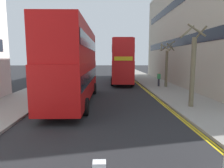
{
  "coord_description": "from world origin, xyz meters",
  "views": [
    {
      "loc": [
        0.15,
        -0.48,
        3.35
      ],
      "look_at": [
        0.5,
        11.0,
        1.8
      ],
      "focal_mm": 30.95,
      "sensor_mm": 36.0,
      "label": 1
    }
  ],
  "objects": [
    {
      "name": "sidewalk_left",
      "position": [
        -6.5,
        16.0,
        0.07
      ],
      "size": [
        4.0,
        80.0,
        0.14
      ],
      "primitive_type": "cube",
      "color": "gray",
      "rests_on": "ground"
    },
    {
      "name": "street_tree_near",
      "position": [
        6.88,
        20.91,
        2.69
      ],
      "size": [
        1.9,
        1.84,
        5.15
      ],
      "color": "#6B6047",
      "rests_on": "sidewalk_right"
    },
    {
      "name": "pedestrian_far",
      "position": [
        6.17,
        21.29,
        0.99
      ],
      "size": [
        0.34,
        0.22,
        1.62
      ],
      "color": "#2D2D38",
      "rests_on": "sidewalk_right"
    },
    {
      "name": "kerb_line_outer",
      "position": [
        4.4,
        14.0,
        0.0
      ],
      "size": [
        0.1,
        56.0,
        0.01
      ],
      "primitive_type": "cube",
      "color": "yellow",
      "rests_on": "ground"
    },
    {
      "name": "double_decker_bus_oncoming",
      "position": [
        2.26,
        25.87,
        3.03
      ],
      "size": [
        3.14,
        10.9,
        5.64
      ],
      "color": "red",
      "rests_on": "ground"
    },
    {
      "name": "townhouse_terrace_right",
      "position": [
        13.5,
        23.63,
        6.84
      ],
      "size": [
        10.08,
        28.0,
        13.67
      ],
      "color": "#B2A893",
      "rests_on": "ground"
    },
    {
      "name": "street_tree_mid",
      "position": [
        5.81,
        11.97,
        2.71
      ],
      "size": [
        1.48,
        1.59,
        5.41
      ],
      "color": "#6B6047",
      "rests_on": "sidewalk_right"
    },
    {
      "name": "double_decker_bus_away",
      "position": [
        -2.25,
        13.97,
        3.03
      ],
      "size": [
        2.92,
        10.84,
        5.64
      ],
      "color": "#B20F0F",
      "rests_on": "ground"
    },
    {
      "name": "sidewalk_right",
      "position": [
        6.5,
        16.0,
        0.07
      ],
      "size": [
        4.0,
        80.0,
        0.14
      ],
      "primitive_type": "cube",
      "color": "gray",
      "rests_on": "ground"
    },
    {
      "name": "kerb_line_inner",
      "position": [
        4.24,
        14.0,
        0.0
      ],
      "size": [
        0.1,
        56.0,
        0.01
      ],
      "primitive_type": "cube",
      "color": "yellow",
      "rests_on": "ground"
    }
  ]
}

